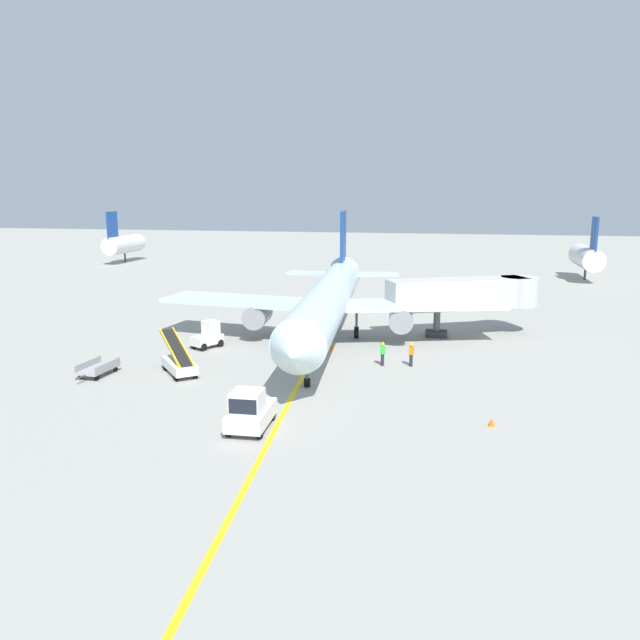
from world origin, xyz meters
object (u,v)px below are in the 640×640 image
at_px(ground_crew_wing_walker, 383,353).
at_px(baggage_tug_near_wing, 208,336).
at_px(ground_crew_marshaller, 411,354).
at_px(baggage_cart_loaded, 98,369).
at_px(airliner, 328,300).
at_px(safety_cone_nose_left, 492,422).
at_px(pushback_tug, 250,411).
at_px(safety_cone_nose_right, 332,347).
at_px(safety_cone_wingtip_left, 116,360).
at_px(belt_loader_forward_hold, 179,362).
at_px(jet_bridge, 473,294).

bearing_deg(ground_crew_wing_walker, baggage_tug_near_wing, 170.20).
bearing_deg(ground_crew_marshaller, baggage_cart_loaded, -162.37).
height_order(airliner, safety_cone_nose_left, airliner).
relative_size(pushback_tug, safety_cone_nose_right, 8.32).
height_order(baggage_tug_near_wing, ground_crew_wing_walker, baggage_tug_near_wing).
xyz_separation_m(safety_cone_nose_left, safety_cone_wingtip_left, (-25.51, 7.11, 0.00)).
height_order(ground_crew_wing_walker, safety_cone_nose_left, ground_crew_wing_walker).
distance_m(baggage_cart_loaded, ground_crew_marshaller, 21.21).
xyz_separation_m(pushback_tug, belt_loader_forward_hold, (-7.76, 8.54, -0.22)).
height_order(baggage_tug_near_wing, safety_cone_nose_left, baggage_tug_near_wing).
xyz_separation_m(baggage_tug_near_wing, safety_cone_nose_left, (20.65, -12.61, -0.71)).
bearing_deg(baggage_tug_near_wing, ground_crew_wing_walker, -9.80).
relative_size(baggage_cart_loaded, safety_cone_wingtip_left, 8.64).
bearing_deg(safety_cone_wingtip_left, belt_loader_forward_hold, -15.70).
xyz_separation_m(safety_cone_nose_left, safety_cone_nose_right, (-11.04, 13.77, 0.00)).
distance_m(belt_loader_forward_hold, baggage_cart_loaded, 5.30).
distance_m(jet_bridge, safety_cone_nose_right, 13.45).
bearing_deg(jet_bridge, baggage_cart_loaded, -144.98).
bearing_deg(safety_cone_wingtip_left, ground_crew_wing_walker, 9.37).
height_order(pushback_tug, belt_loader_forward_hold, belt_loader_forward_hold).
xyz_separation_m(baggage_cart_loaded, safety_cone_nose_left, (25.00, -4.02, -0.25)).
xyz_separation_m(pushback_tug, safety_cone_nose_left, (12.17, 2.99, -0.77)).
bearing_deg(safety_cone_nose_right, baggage_cart_loaded, -145.05).
bearing_deg(ground_crew_marshaller, ground_crew_wing_walker, -173.17).
relative_size(ground_crew_marshaller, safety_cone_wingtip_left, 3.86).
bearing_deg(safety_cone_nose_left, baggage_tug_near_wing, 148.59).
bearing_deg(ground_crew_wing_walker, ground_crew_marshaller, 6.83).
bearing_deg(safety_cone_nose_right, pushback_tug, -93.83).
distance_m(airliner, ground_crew_marshaller, 9.63).
distance_m(safety_cone_nose_right, safety_cone_wingtip_left, 15.93).
distance_m(baggage_cart_loaded, safety_cone_nose_left, 25.32).
bearing_deg(baggage_cart_loaded, belt_loader_forward_hold, 16.73).
relative_size(jet_bridge, ground_crew_wing_walker, 7.50).
xyz_separation_m(ground_crew_marshaller, safety_cone_nose_left, (4.79, -10.44, -0.69)).
distance_m(ground_crew_wing_walker, safety_cone_nose_left, 12.26).
bearing_deg(jet_bridge, safety_cone_nose_right, -144.90).
bearing_deg(safety_cone_wingtip_left, safety_cone_nose_right, 24.71).
bearing_deg(belt_loader_forward_hold, baggage_tug_near_wing, 95.85).
relative_size(baggage_tug_near_wing, ground_crew_wing_walker, 1.61).
xyz_separation_m(belt_loader_forward_hold, ground_crew_marshaller, (15.14, 4.90, 0.13)).
bearing_deg(belt_loader_forward_hold, safety_cone_nose_left, -15.55).
xyz_separation_m(airliner, ground_crew_wing_walker, (5.08, -6.28, -2.51)).
distance_m(baggage_tug_near_wing, safety_cone_nose_right, 9.70).
bearing_deg(safety_cone_nose_right, jet_bridge, 35.10).
relative_size(airliner, belt_loader_forward_hold, 7.63).
xyz_separation_m(airliner, baggage_cart_loaded, (-13.15, -12.47, -2.95)).
bearing_deg(airliner, safety_cone_nose_left, -54.31).
bearing_deg(jet_bridge, pushback_tug, -115.91).
bearing_deg(pushback_tug, airliner, 89.05).
height_order(ground_crew_marshaller, safety_cone_nose_left, ground_crew_marshaller).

